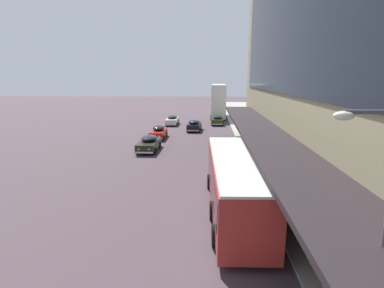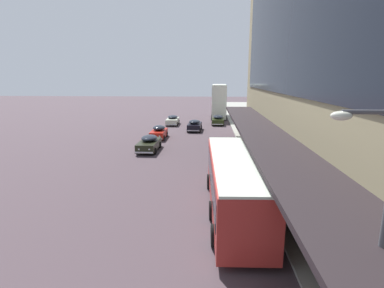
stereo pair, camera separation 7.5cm
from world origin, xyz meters
The scene contains 9 objects.
transit_bus_kerbside_front centered at (4.37, 52.59, 3.37)m, with size 2.95×9.77×6.25m.
transit_bus_kerbside_rear centered at (4.03, 11.78, 1.85)m, with size 3.04×11.15×3.22m.
sedan_oncoming_rear centered at (0.52, 38.39, 0.80)m, with size 2.07×4.31×1.62m.
sedan_second_mid centered at (-3.68, 32.64, 0.79)m, with size 1.84×4.34×1.62m.
sedan_lead_mid centered at (4.03, 44.69, 0.78)m, with size 2.12×4.93×1.57m.
sedan_second_near centered at (-3.33, 43.91, 0.76)m, with size 1.94×4.53×1.52m.
sedan_trailing_near centered at (-3.61, 26.15, 0.79)m, with size 2.02×4.79×1.59m.
pedestrian_at_kerb centered at (6.74, 8.56, 1.18)m, with size 0.53×0.42×1.86m.
street_lamp centered at (6.37, 2.37, 4.05)m, with size 1.50×0.28×6.67m.
Camera 1 is at (2.56, -3.94, 7.40)m, focal length 28.00 mm.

